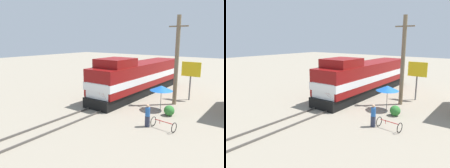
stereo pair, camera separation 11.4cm
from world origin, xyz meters
The scene contains 10 objects.
ground_plane centered at (0.00, 0.00, 0.00)m, with size 120.00×120.00×0.00m, color gray.
rail_near centered at (-0.72, 0.00, 0.07)m, with size 0.08×28.03×0.15m, color #4C4742.
rail_far centered at (0.72, 0.00, 0.07)m, with size 0.08×28.03×0.15m, color #4C4742.
locomotive centered at (0.00, 4.92, 1.91)m, with size 3.12×15.95×4.38m.
utility_pole centered at (4.90, 3.51, 4.24)m, with size 1.80×0.37×8.34m.
vendor_umbrella centered at (4.57, 1.11, 1.99)m, with size 1.98×1.98×2.21m.
billboard_sign centered at (5.53, 5.99, 2.93)m, with size 1.92×0.12×3.94m.
shrub_cluster centered at (5.76, 0.16, 0.43)m, with size 0.86×0.86×0.86m, color #2D722D.
person_bystander centered at (5.43, -3.00, 0.91)m, with size 0.34×0.34×1.68m.
bicycle centered at (6.54, -2.75, 0.37)m, with size 1.77×0.92×0.72m.
Camera 2 is at (12.39, -16.32, 6.25)m, focal length 35.00 mm.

